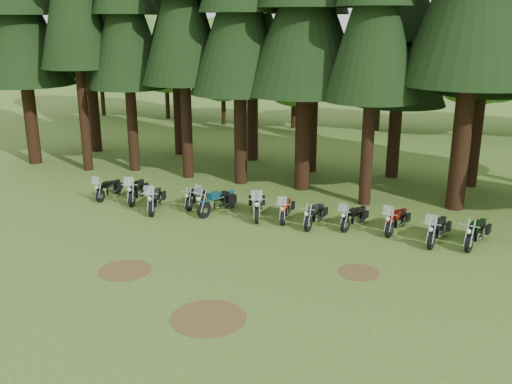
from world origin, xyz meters
TOP-DOWN VIEW (x-y plane):
  - ground at (0.00, 0.00)m, footprint 120.00×120.00m
  - pine_back_4 at (4.04, 13.25)m, footprint 4.94×4.94m
  - decid_0 at (-22.10, 25.26)m, footprint 8.00×7.78m
  - decid_1 at (-15.99, 25.76)m, footprint 7.91×7.69m
  - decid_2 at (-10.43, 24.78)m, footprint 6.72×6.53m
  - decid_3 at (-4.71, 25.13)m, footprint 6.12×5.95m
  - decid_4 at (1.58, 26.32)m, footprint 5.93×5.76m
  - decid_5 at (8.29, 25.71)m, footprint 8.45×8.21m
  - dirt_patch_0 at (-3.00, -2.00)m, footprint 1.80×1.80m
  - dirt_patch_1 at (4.50, 0.50)m, footprint 1.40×1.40m
  - dirt_patch_2 at (1.00, -4.00)m, footprint 2.20×2.20m
  - motorcycle_0 at (-8.16, 4.83)m, footprint 0.38×2.04m
  - motorcycle_1 at (-6.63, 4.82)m, footprint 0.90×2.35m
  - motorcycle_2 at (-5.16, 3.93)m, footprint 0.99×2.30m
  - motorcycle_3 at (-3.76, 5.09)m, footprint 0.32×1.98m
  - motorcycle_4 at (-2.43, 4.54)m, footprint 1.09×2.39m
  - motorcycle_5 at (-0.63, 4.66)m, footprint 1.09×2.39m
  - motorcycle_6 at (0.63, 4.75)m, footprint 0.56×2.10m
  - motorcycle_7 at (1.98, 4.46)m, footprint 0.39×2.10m
  - motorcycle_8 at (3.53, 4.78)m, footprint 0.86×1.99m
  - motorcycle_9 at (5.22, 4.87)m, footprint 0.79×2.16m
  - motorcycle_10 at (6.82, 4.22)m, footprint 0.74×2.29m
  - motorcycle_11 at (8.20, 4.41)m, footprint 0.78×2.27m

SIDE VIEW (x-z plane):
  - ground at x=0.00m, z-range 0.00..0.00m
  - dirt_patch_0 at x=-3.00m, z-range 0.00..0.01m
  - dirt_patch_1 at x=4.50m, z-range 0.00..0.01m
  - dirt_patch_2 at x=1.00m, z-range 0.00..0.01m
  - motorcycle_3 at x=-3.76m, z-range 0.01..0.81m
  - motorcycle_8 at x=3.53m, z-range -0.21..1.06m
  - motorcycle_0 at x=-8.16m, z-range -0.21..1.08m
  - motorcycle_7 at x=1.98m, z-range 0.01..0.86m
  - motorcycle_6 at x=0.63m, z-range -0.22..1.10m
  - motorcycle_9 at x=5.22m, z-range -0.23..1.14m
  - motorcycle_11 at x=8.20m, z-range 0.01..0.95m
  - motorcycle_10 at x=6.82m, z-range -0.24..1.20m
  - motorcycle_2 at x=-5.16m, z-range -0.24..1.23m
  - motorcycle_1 at x=-6.63m, z-range -0.25..1.24m
  - motorcycle_4 at x=-2.43m, z-range -0.25..1.28m
  - motorcycle_5 at x=-0.63m, z-range -0.25..1.28m
  - decid_4 at x=1.58m, z-range 0.67..8.07m
  - decid_3 at x=-4.71m, z-range 0.69..8.34m
  - decid_2 at x=-10.43m, z-range 0.76..9.15m
  - decid_1 at x=-15.99m, z-range 0.89..10.77m
  - decid_0 at x=-22.10m, z-range 0.90..10.90m
  - decid_5 at x=8.29m, z-range 0.95..11.51m
  - pine_back_4 at x=4.04m, z-range 1.36..15.14m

